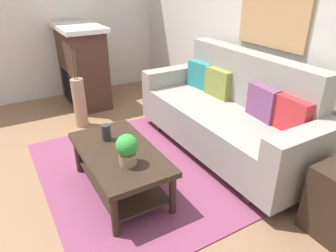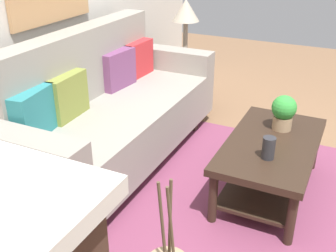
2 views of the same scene
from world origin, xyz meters
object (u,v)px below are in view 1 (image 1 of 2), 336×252
(throw_pillow_teal, at_px, (201,75))
(throw_pillow_olive, at_px, (219,83))
(tabletop_vase, at_px, (106,132))
(throw_pillow_plum, at_px, (263,103))
(throw_pillow_crimson, at_px, (292,115))
(fireplace, at_px, (83,66))
(framed_painting, at_px, (275,3))
(coffee_table, at_px, (120,162))
(potted_plant_tabletop, at_px, (127,149))
(floor_vase, at_px, (80,103))
(couch, at_px, (228,116))

(throw_pillow_teal, distance_m, throw_pillow_olive, 0.34)
(throw_pillow_teal, bearing_deg, tabletop_vase, -69.74)
(throw_pillow_teal, distance_m, throw_pillow_plum, 1.03)
(throw_pillow_plum, xyz_separation_m, throw_pillow_crimson, (0.34, 0.00, 0.00))
(throw_pillow_crimson, bearing_deg, fireplace, -160.11)
(throw_pillow_olive, xyz_separation_m, framed_painting, (0.34, 0.34, 0.86))
(coffee_table, relative_size, potted_plant_tabletop, 4.20)
(throw_pillow_teal, xyz_separation_m, throw_pillow_crimson, (1.37, 0.00, 0.00))
(tabletop_vase, height_order, floor_vase, floor_vase)
(coffee_table, bearing_deg, throw_pillow_teal, 118.57)
(throw_pillow_crimson, bearing_deg, throw_pillow_plum, 180.00)
(throw_pillow_plum, bearing_deg, framed_painting, 135.23)
(couch, bearing_deg, throw_pillow_olive, 159.89)
(fireplace, bearing_deg, throw_pillow_plum, 22.33)
(fireplace, relative_size, floor_vase, 1.83)
(throw_pillow_teal, relative_size, potted_plant_tabletop, 1.37)
(tabletop_vase, relative_size, framed_painting, 0.17)
(couch, relative_size, throw_pillow_crimson, 6.14)
(throw_pillow_crimson, bearing_deg, framed_painting, 153.62)
(throw_pillow_teal, bearing_deg, throw_pillow_crimson, 0.00)
(throw_pillow_plum, bearing_deg, tabletop_vase, -109.27)
(throw_pillow_olive, xyz_separation_m, potted_plant_tabletop, (0.66, -1.43, -0.11))
(throw_pillow_teal, distance_m, framed_painting, 1.15)
(throw_pillow_teal, relative_size, floor_vase, 0.57)
(throw_pillow_teal, bearing_deg, couch, -10.37)
(couch, bearing_deg, throw_pillow_crimson, 10.37)
(throw_pillow_plum, xyz_separation_m, framed_painting, (-0.34, 0.34, 0.86))
(fireplace, bearing_deg, potted_plant_tabletop, -8.69)
(throw_pillow_teal, xyz_separation_m, tabletop_vase, (0.53, -1.43, -0.18))
(floor_vase, bearing_deg, framed_painting, 49.28)
(couch, relative_size, throw_pillow_teal, 6.14)
(throw_pillow_plum, height_order, tabletop_vase, throw_pillow_plum)
(throw_pillow_plum, bearing_deg, throw_pillow_teal, 180.00)
(throw_pillow_plum, bearing_deg, floor_vase, -143.21)
(potted_plant_tabletop, bearing_deg, fireplace, 171.31)
(throw_pillow_plum, relative_size, coffee_table, 0.33)
(tabletop_vase, xyz_separation_m, framed_painting, (0.16, 1.78, 1.04))
(couch, xyz_separation_m, throw_pillow_plum, (0.34, 0.13, 0.25))
(throw_pillow_teal, height_order, throw_pillow_plum, same)
(throw_pillow_olive, relative_size, framed_painting, 0.41)
(couch, xyz_separation_m, throw_pillow_crimson, (0.69, 0.13, 0.25))
(coffee_table, height_order, framed_painting, framed_painting)
(throw_pillow_olive, bearing_deg, framed_painting, 44.77)
(throw_pillow_plum, xyz_separation_m, potted_plant_tabletop, (-0.03, -1.43, -0.11))
(throw_pillow_crimson, relative_size, floor_vase, 0.57)
(coffee_table, height_order, fireplace, fireplace)
(throw_pillow_plum, relative_size, throw_pillow_crimson, 1.00)
(throw_pillow_teal, relative_size, throw_pillow_plum, 1.00)
(throw_pillow_plum, height_order, throw_pillow_crimson, same)
(potted_plant_tabletop, bearing_deg, couch, 103.53)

